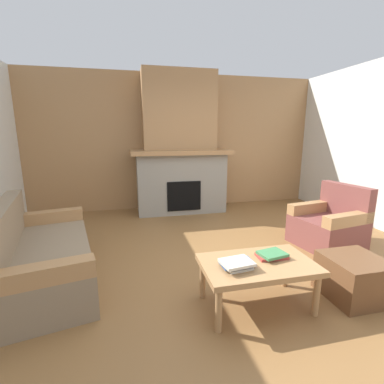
{
  "coord_description": "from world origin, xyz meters",
  "views": [
    {
      "loc": [
        -0.98,
        -2.67,
        1.55
      ],
      "look_at": [
        -0.09,
        1.16,
        0.69
      ],
      "focal_mm": 25.44,
      "sensor_mm": 36.0,
      "label": 1
    }
  ],
  "objects_px": {
    "couch": "(40,257)",
    "armchair": "(329,225)",
    "coffee_table": "(257,268)",
    "ottoman": "(354,278)",
    "fireplace": "(180,153)"
  },
  "relations": [
    {
      "from": "couch",
      "to": "armchair",
      "type": "bearing_deg",
      "value": 2.42
    },
    {
      "from": "coffee_table",
      "to": "ottoman",
      "type": "xyz_separation_m",
      "value": [
        0.97,
        -0.08,
        -0.18
      ]
    },
    {
      "from": "fireplace",
      "to": "ottoman",
      "type": "distance_m",
      "value": 3.64
    },
    {
      "from": "fireplace",
      "to": "coffee_table",
      "type": "height_order",
      "value": "fireplace"
    },
    {
      "from": "couch",
      "to": "coffee_table",
      "type": "xyz_separation_m",
      "value": [
        2.02,
        -0.89,
        0.09
      ]
    },
    {
      "from": "fireplace",
      "to": "ottoman",
      "type": "height_order",
      "value": "fireplace"
    },
    {
      "from": "armchair",
      "to": "ottoman",
      "type": "height_order",
      "value": "armchair"
    },
    {
      "from": "couch",
      "to": "coffee_table",
      "type": "relative_size",
      "value": 1.94
    },
    {
      "from": "coffee_table",
      "to": "ottoman",
      "type": "relative_size",
      "value": 1.92
    },
    {
      "from": "couch",
      "to": "ottoman",
      "type": "height_order",
      "value": "couch"
    },
    {
      "from": "armchair",
      "to": "fireplace",
      "type": "bearing_deg",
      "value": 127.37
    },
    {
      "from": "armchair",
      "to": "coffee_table",
      "type": "relative_size",
      "value": 0.87
    },
    {
      "from": "ottoman",
      "to": "armchair",
      "type": "bearing_deg",
      "value": 60.49
    },
    {
      "from": "coffee_table",
      "to": "ottoman",
      "type": "bearing_deg",
      "value": -4.73
    },
    {
      "from": "armchair",
      "to": "coffee_table",
      "type": "xyz_separation_m",
      "value": [
        -1.6,
        -1.04,
        0.08
      ]
    }
  ]
}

